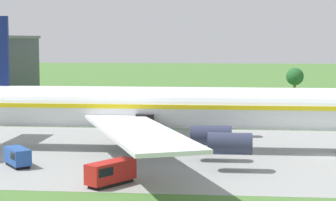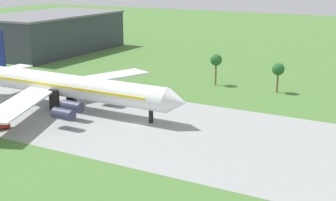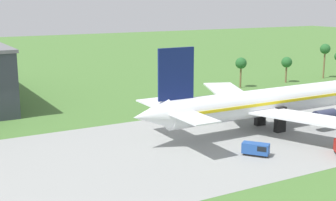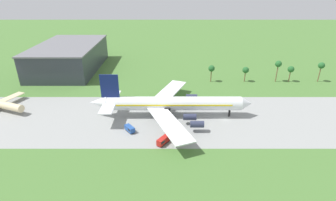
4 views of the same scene
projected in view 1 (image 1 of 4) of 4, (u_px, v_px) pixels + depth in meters
The scene contains 5 objects.
ground_plane at pixel (326, 156), 81.20m from camera, with size 600.00×600.00×0.00m, color #477233.
taxiway_strip at pixel (326, 156), 81.20m from camera, with size 320.00×44.00×0.02m.
jet_airliner at pixel (159, 108), 84.79m from camera, with size 68.34×60.26×18.79m.
baggage_tug at pixel (18, 157), 74.10m from camera, with size 4.48×4.99×2.31m.
fuel_truck at pixel (109, 173), 64.71m from camera, with size 5.04×6.00×2.59m.
Camera 1 is at (-13.41, -81.67, 15.66)m, focal length 65.00 mm.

